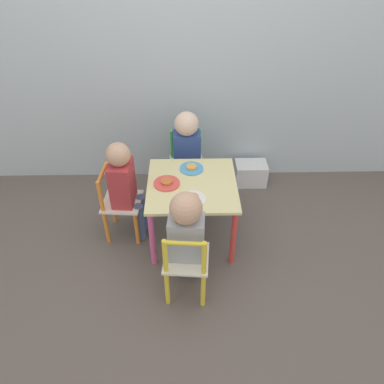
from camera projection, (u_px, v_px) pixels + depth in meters
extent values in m
plane|color=#5B514C|center=(192.00, 235.00, 2.74)|extent=(6.00, 6.00, 0.00)
cube|color=#B2C1CC|center=(190.00, 17.00, 2.55)|extent=(6.00, 0.06, 2.60)
cube|color=beige|center=(192.00, 185.00, 2.46)|extent=(0.59, 0.59, 0.02)
cylinder|color=#E5599E|center=(152.00, 239.00, 2.39)|extent=(0.04, 0.04, 0.45)
cylinder|color=#DB3D38|center=(233.00, 238.00, 2.40)|extent=(0.04, 0.04, 0.45)
cylinder|color=teal|center=(157.00, 189.00, 2.80)|extent=(0.04, 0.04, 0.45)
cylinder|color=#387AD1|center=(226.00, 188.00, 2.81)|extent=(0.04, 0.04, 0.45)
cube|color=silver|center=(187.00, 165.00, 2.94)|extent=(0.28, 0.28, 0.02)
cylinder|color=green|center=(175.00, 189.00, 2.94)|extent=(0.03, 0.03, 0.28)
cylinder|color=green|center=(201.00, 187.00, 2.96)|extent=(0.03, 0.03, 0.28)
cylinder|color=green|center=(173.00, 173.00, 3.11)|extent=(0.03, 0.03, 0.28)
cylinder|color=green|center=(199.00, 172.00, 3.12)|extent=(0.03, 0.03, 0.28)
cylinder|color=green|center=(172.00, 145.00, 2.94)|extent=(0.03, 0.03, 0.26)
cylinder|color=green|center=(199.00, 144.00, 2.95)|extent=(0.03, 0.03, 0.26)
cylinder|color=green|center=(185.00, 132.00, 2.87)|extent=(0.21, 0.04, 0.02)
cube|color=silver|center=(186.00, 258.00, 2.18)|extent=(0.28, 0.28, 0.02)
cylinder|color=yellow|center=(205.00, 262.00, 2.35)|extent=(0.03, 0.03, 0.28)
cylinder|color=yellow|center=(171.00, 260.00, 2.37)|extent=(0.03, 0.03, 0.28)
cylinder|color=yellow|center=(203.00, 290.00, 2.19)|extent=(0.03, 0.03, 0.28)
cylinder|color=yellow|center=(167.00, 288.00, 2.20)|extent=(0.03, 0.03, 0.28)
cylinder|color=yellow|center=(204.00, 259.00, 2.02)|extent=(0.03, 0.03, 0.26)
cylinder|color=yellow|center=(165.00, 257.00, 2.03)|extent=(0.03, 0.03, 0.26)
cylinder|color=yellow|center=(184.00, 243.00, 1.95)|extent=(0.21, 0.04, 0.02)
cube|color=silver|center=(122.00, 202.00, 2.59)|extent=(0.28, 0.28, 0.02)
cylinder|color=orange|center=(137.00, 228.00, 2.59)|extent=(0.03, 0.03, 0.28)
cylinder|color=orange|center=(142.00, 208.00, 2.76)|extent=(0.03, 0.03, 0.28)
cylinder|color=orange|center=(106.00, 227.00, 2.60)|extent=(0.03, 0.03, 0.28)
cylinder|color=orange|center=(113.00, 207.00, 2.77)|extent=(0.03, 0.03, 0.28)
cylinder|color=orange|center=(101.00, 197.00, 2.43)|extent=(0.03, 0.03, 0.26)
cylinder|color=orange|center=(108.00, 178.00, 2.60)|extent=(0.03, 0.03, 0.26)
cylinder|color=orange|center=(102.00, 173.00, 2.44)|extent=(0.04, 0.21, 0.02)
cylinder|color=#38383D|center=(182.00, 188.00, 2.93)|extent=(0.07, 0.07, 0.30)
cylinder|color=#38383D|center=(194.00, 188.00, 2.94)|extent=(0.07, 0.07, 0.30)
cube|color=#2D478E|center=(187.00, 150.00, 2.83)|extent=(0.21, 0.15, 0.29)
sphere|color=beige|center=(187.00, 124.00, 2.69)|extent=(0.18, 0.18, 0.18)
cylinder|color=#38383D|center=(196.00, 259.00, 2.36)|extent=(0.07, 0.07, 0.30)
cylinder|color=#38383D|center=(180.00, 258.00, 2.37)|extent=(0.07, 0.07, 0.30)
cube|color=#999EA8|center=(186.00, 238.00, 2.11)|extent=(0.21, 0.16, 0.29)
sphere|color=tan|center=(186.00, 208.00, 1.97)|extent=(0.18, 0.18, 0.18)
cylinder|color=#4C608E|center=(140.00, 222.00, 2.63)|extent=(0.07, 0.07, 0.30)
cylinder|color=#4C608E|center=(142.00, 213.00, 2.71)|extent=(0.07, 0.07, 0.30)
cube|color=#B23338|center=(122.00, 183.00, 2.48)|extent=(0.16, 0.21, 0.31)
sphere|color=tan|center=(118.00, 155.00, 2.34)|extent=(0.16, 0.16, 0.16)
cylinder|color=#4C9EE0|center=(192.00, 169.00, 2.58)|extent=(0.16, 0.16, 0.01)
cylinder|color=gold|center=(192.00, 167.00, 2.57)|extent=(0.07, 0.07, 0.02)
cylinder|color=white|center=(193.00, 199.00, 2.32)|extent=(0.17, 0.17, 0.01)
cylinder|color=#D6843D|center=(193.00, 197.00, 2.31)|extent=(0.08, 0.08, 0.02)
cylinder|color=#E54C47|center=(167.00, 183.00, 2.44)|extent=(0.17, 0.17, 0.01)
cylinder|color=#CC6633|center=(167.00, 182.00, 2.43)|extent=(0.08, 0.08, 0.02)
cube|color=silver|center=(251.00, 173.00, 3.18)|extent=(0.26, 0.18, 0.19)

